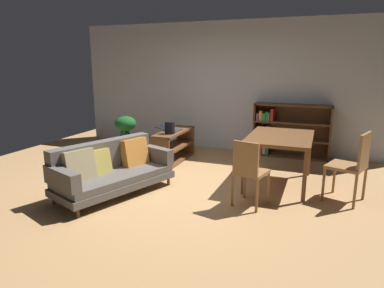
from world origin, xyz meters
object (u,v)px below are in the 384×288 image
Objects in this scene: fabric_couch at (110,169)px; desk_speaker at (170,128)px; media_console at (174,146)px; potted_floor_plant at (126,134)px; dining_table at (280,140)px; dining_chair_far at (249,170)px; open_laptop at (170,129)px; bookshelf at (286,131)px; dining_chair_near at (353,163)px.

desk_speaker is (0.22, 1.59, 0.34)m from fabric_couch.
media_console is 0.99m from potted_floor_plant.
dining_chair_far is (-0.26, -1.01, -0.19)m from dining_table.
media_console is (0.18, 1.82, -0.06)m from fabric_couch.
dining_chair_far is at bearing -27.78° from potted_floor_plant.
open_laptop is 2.33m from bookshelf.
fabric_couch reaches higher than open_laptop.
dining_chair_far is at bearing -41.38° from open_laptop.
potted_floor_plant is at bearing -155.60° from bookshelf.
bookshelf is at bearing 86.36° from dining_chair_far.
desk_speaker reaches higher than dining_table.
desk_speaker is 0.25× the size of dining_chair_far.
desk_speaker is at bearing -4.87° from potted_floor_plant.
desk_speaker is 0.17× the size of dining_table.
dining_chair_near reaches higher than fabric_couch.
bookshelf is (2.14, 2.99, 0.16)m from fabric_couch.
open_laptop is at bearing -151.39° from bookshelf.
open_laptop is at bearing 87.19° from fabric_couch.
media_console is 0.94× the size of dining_table.
media_console is 1.40× the size of dining_chair_far.
dining_chair_far is (1.96, 0.23, 0.15)m from fabric_couch.
bookshelf reaches higher than desk_speaker.
fabric_couch is 2.07× the size of dining_chair_far.
dining_chair_near reaches higher than dining_chair_far.
open_laptop is at bearing 162.20° from dining_chair_near.
potted_floor_plant is 3.03m from dining_table.
bookshelf reaches higher than dining_chair_far.
fabric_couch is 1.49× the size of media_console.
potted_floor_plant is (-0.87, -0.21, -0.11)m from open_laptop.
desk_speaker is 3.09m from dining_chair_near.
dining_table is at bearing 29.25° from fabric_couch.
desk_speaker is at bearing -80.91° from media_console.
open_laptop reaches higher than media_console.
open_laptop is 0.55× the size of potted_floor_plant.
open_laptop is at bearing 113.21° from desk_speaker.
potted_floor_plant is (-0.77, 1.67, 0.14)m from fabric_couch.
dining_chair_far is at bearing -93.64° from bookshelf.
media_console is 0.47m from desk_speaker.
dining_chair_near reaches higher than dining_table.
dining_chair_far is (-1.25, -0.64, -0.05)m from dining_chair_near.
potted_floor_plant reaches higher than media_console.
bookshelf is at bearing 92.71° from dining_table.
dining_chair_far reaches higher than media_console.
dining_table is at bearing -87.29° from bookshelf.
dining_table is 1.48× the size of dining_chair_far.
open_laptop is 2.12× the size of desk_speaker.
desk_speaker is at bearing 170.29° from dining_table.
potted_floor_plant is (-0.99, 0.08, -0.20)m from desk_speaker.
dining_chair_far is (1.74, -1.36, -0.20)m from desk_speaker.
media_console is at bearing 162.63° from dining_chair_near.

